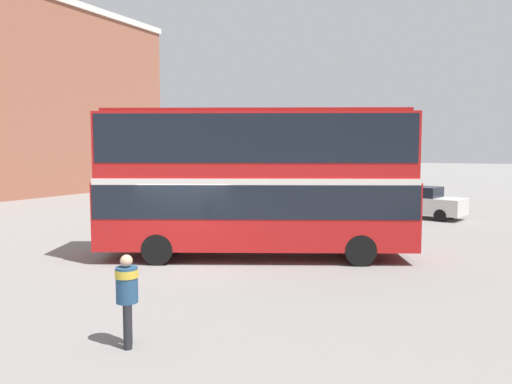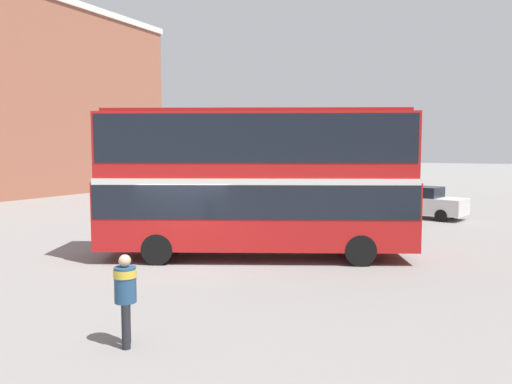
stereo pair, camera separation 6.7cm
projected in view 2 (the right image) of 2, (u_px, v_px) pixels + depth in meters
name	position (u px, v px, depth m)	size (l,w,h in m)	color
ground_plane	(190.00, 264.00, 15.46)	(240.00, 240.00, 0.00)	gray
double_decker_bus	(256.00, 175.00, 16.20)	(10.13, 6.66, 4.80)	red
pedestrian_foreground	(125.00, 290.00, 8.94)	(0.58, 0.58, 1.68)	#232328
parked_car_kerb_near	(420.00, 202.00, 25.83)	(4.69, 2.68, 1.62)	silver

